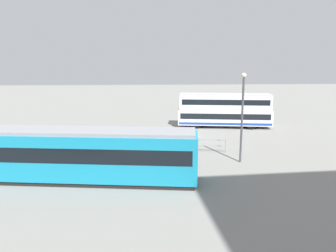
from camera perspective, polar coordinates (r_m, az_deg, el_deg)
ground_plane at (r=33.04m, az=1.52°, el=-1.61°), size 160.00×160.00×0.00m
double_decker_bus at (r=37.38m, az=9.99°, el=2.77°), size 10.80×4.06×3.87m
tram_yellow at (r=20.81m, az=-15.93°, el=-4.83°), size 15.22×4.75×3.27m
pedestrian_near_railing at (r=28.93m, az=-4.93°, el=-1.47°), size 0.36×0.33×1.71m
pedestrian_railing at (r=26.68m, az=0.83°, el=-3.04°), size 8.75×1.14×1.08m
info_sign at (r=26.31m, az=-9.32°, el=-1.68°), size 0.91×0.15×2.23m
street_lamp at (r=23.88m, az=13.10°, el=2.65°), size 0.36×0.36×6.59m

